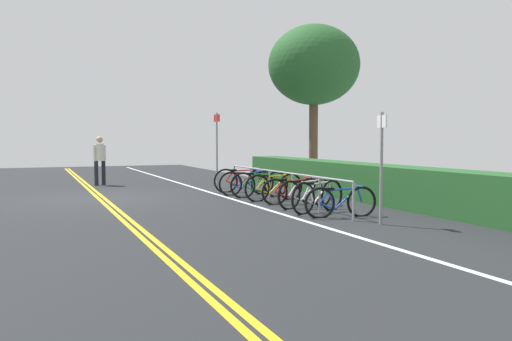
% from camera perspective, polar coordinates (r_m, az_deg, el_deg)
% --- Properties ---
extents(ground_plane, '(35.09, 13.84, 0.05)m').
position_cam_1_polar(ground_plane, '(15.38, -16.40, -2.97)').
color(ground_plane, '#232628').
extents(centre_line_yellow_inner, '(31.58, 0.10, 0.00)m').
position_cam_1_polar(centre_line_yellow_inner, '(15.36, -16.70, -2.88)').
color(centre_line_yellow_inner, gold).
rests_on(centre_line_yellow_inner, ground_plane).
extents(centre_line_yellow_outer, '(31.58, 0.10, 0.00)m').
position_cam_1_polar(centre_line_yellow_outer, '(15.38, -16.11, -2.86)').
color(centre_line_yellow_outer, gold).
rests_on(centre_line_yellow_outer, ground_plane).
extents(bike_lane_stripe_white, '(31.58, 0.12, 0.00)m').
position_cam_1_polar(bike_lane_stripe_white, '(16.08, -4.66, -2.46)').
color(bike_lane_stripe_white, white).
rests_on(bike_lane_stripe_white, ground_plane).
extents(bike_rack, '(6.86, 0.05, 0.81)m').
position_cam_1_polar(bike_rack, '(13.76, 2.65, -0.95)').
color(bike_rack, '#9EA0A5').
rests_on(bike_rack, ground_plane).
extents(bicycle_0, '(0.46, 1.84, 0.78)m').
position_cam_1_polar(bicycle_0, '(16.41, -1.43, -1.05)').
color(bicycle_0, black).
rests_on(bicycle_0, ground_plane).
extents(bicycle_1, '(0.46, 1.74, 0.75)m').
position_cam_1_polar(bicycle_1, '(15.56, -1.02, -1.37)').
color(bicycle_1, black).
rests_on(bicycle_1, ground_plane).
extents(bicycle_2, '(0.46, 1.76, 0.77)m').
position_cam_1_polar(bicycle_2, '(14.93, 0.38, -1.52)').
color(bicycle_2, black).
rests_on(bicycle_2, ground_plane).
extents(bicycle_3, '(0.46, 1.78, 0.77)m').
position_cam_1_polar(bicycle_3, '(14.14, 1.97, -1.81)').
color(bicycle_3, black).
rests_on(bicycle_3, ground_plane).
extents(bicycle_4, '(0.46, 1.65, 0.71)m').
position_cam_1_polar(bicycle_4, '(13.42, 3.98, -2.22)').
color(bicycle_4, black).
rests_on(bicycle_4, ground_plane).
extents(bicycle_5, '(0.61, 1.75, 0.73)m').
position_cam_1_polar(bicycle_5, '(12.79, 5.42, -2.46)').
color(bicycle_5, black).
rests_on(bicycle_5, ground_plane).
extents(bicycle_6, '(0.66, 1.64, 0.77)m').
position_cam_1_polar(bicycle_6, '(11.99, 6.70, -2.79)').
color(bicycle_6, black).
rests_on(bicycle_6, ground_plane).
extents(bicycle_7, '(0.46, 1.63, 0.70)m').
position_cam_1_polar(bicycle_7, '(11.29, 9.14, -3.37)').
color(bicycle_7, black).
rests_on(bicycle_7, ground_plane).
extents(pedestrian, '(0.32, 0.46, 1.74)m').
position_cam_1_polar(pedestrian, '(19.54, -16.53, 1.41)').
color(pedestrian, '#1E1E2D').
rests_on(pedestrian, ground_plane).
extents(sign_post_near, '(0.36, 0.09, 2.52)m').
position_cam_1_polar(sign_post_near, '(17.69, -4.25, 2.95)').
color(sign_post_near, gray).
rests_on(sign_post_near, ground_plane).
extents(sign_post_far, '(0.36, 0.09, 2.17)m').
position_cam_1_polar(sign_post_far, '(10.41, 13.40, 1.44)').
color(sign_post_far, gray).
rests_on(sign_post_far, ground_plane).
extents(hedge_backdrop, '(15.81, 1.04, 0.98)m').
position_cam_1_polar(hedge_backdrop, '(13.74, 14.43, -1.53)').
color(hedge_backdrop, '#235626').
rests_on(hedge_backdrop, ground_plane).
extents(tree_near_left, '(3.44, 3.44, 5.93)m').
position_cam_1_polar(tree_near_left, '(20.34, 6.27, 11.19)').
color(tree_near_left, brown).
rests_on(tree_near_left, ground_plane).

